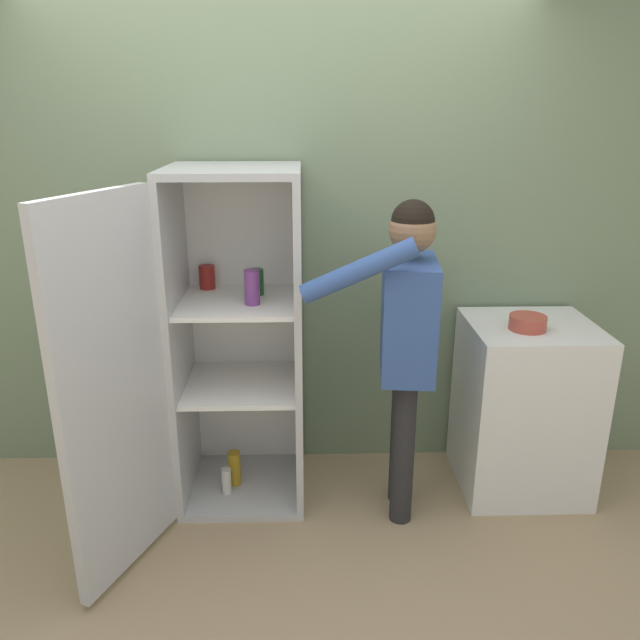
{
  "coord_description": "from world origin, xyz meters",
  "views": [
    {
      "loc": [
        0.12,
        -2.32,
        1.98
      ],
      "look_at": [
        0.2,
        0.62,
        0.97
      ],
      "focal_mm": 35.0,
      "sensor_mm": 36.0,
      "label": 1
    }
  ],
  "objects": [
    {
      "name": "refrigerator",
      "position": [
        -0.32,
        0.54,
        0.85
      ],
      "size": [
        0.92,
        1.2,
        1.71
      ],
      "color": "#B7BABC",
      "rests_on": "ground_plane"
    },
    {
      "name": "person",
      "position": [
        0.59,
        0.41,
        1.0
      ],
      "size": [
        0.65,
        0.57,
        1.59
      ],
      "color": "#262628",
      "rests_on": "ground_plane"
    },
    {
      "name": "ground_plane",
      "position": [
        0.0,
        0.0,
        0.0
      ],
      "size": [
        12.0,
        12.0,
        0.0
      ],
      "primitive_type": "plane",
      "color": "tan"
    },
    {
      "name": "bowl",
      "position": [
        1.22,
        0.56,
        0.96
      ],
      "size": [
        0.18,
        0.18,
        0.07
      ],
      "color": "#B24738",
      "rests_on": "counter"
    },
    {
      "name": "counter",
      "position": [
        1.28,
        0.63,
        0.46
      ],
      "size": [
        0.64,
        0.6,
        0.93
      ],
      "color": "white",
      "rests_on": "ground_plane"
    },
    {
      "name": "wall_back",
      "position": [
        0.0,
        0.98,
        1.27
      ],
      "size": [
        7.0,
        0.06,
        2.55
      ],
      "color": "gray",
      "rests_on": "ground_plane"
    }
  ]
}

